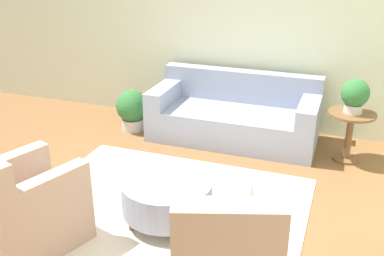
# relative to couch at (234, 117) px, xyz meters

# --- Properties ---
(ground_plane) EXTENTS (16.00, 16.00, 0.00)m
(ground_plane) POSITION_rel_couch_xyz_m (-0.19, -2.11, -0.31)
(ground_plane) COLOR brown
(wall_back) EXTENTS (9.28, 0.12, 2.80)m
(wall_back) POSITION_rel_couch_xyz_m (-0.19, 0.59, 1.09)
(wall_back) COLOR beige
(wall_back) RESTS_ON ground_plane
(rug) EXTENTS (2.75, 2.54, 0.01)m
(rug) POSITION_rel_couch_xyz_m (-0.19, -2.11, -0.31)
(rug) COLOR beige
(rug) RESTS_ON ground_plane
(couch) EXTENTS (2.19, 0.96, 0.86)m
(couch) POSITION_rel_couch_xyz_m (0.00, 0.00, 0.00)
(couch) COLOR #8E99B2
(couch) RESTS_ON ground_plane
(armchair_left) EXTENTS (0.96, 1.06, 1.00)m
(armchair_left) POSITION_rel_couch_xyz_m (-1.09, -2.94, 0.08)
(armchair_left) COLOR tan
(armchair_left) RESTS_ON rug
(ottoman_table) EXTENTS (0.86, 0.86, 0.43)m
(ottoman_table) POSITION_rel_couch_xyz_m (-0.08, -2.13, -0.03)
(ottoman_table) COLOR #8E99B2
(ottoman_table) RESTS_ON rug
(side_table) EXTENTS (0.55, 0.55, 0.62)m
(side_table) POSITION_rel_couch_xyz_m (1.47, -0.18, 0.12)
(side_table) COLOR brown
(side_table) RESTS_ON ground_plane
(potted_plant_on_side_table) EXTENTS (0.33, 0.33, 0.41)m
(potted_plant_on_side_table) POSITION_rel_couch_xyz_m (1.47, -0.18, 0.53)
(potted_plant_on_side_table) COLOR beige
(potted_plant_on_side_table) RESTS_ON side_table
(potted_plant_floor) EXTENTS (0.45, 0.45, 0.58)m
(potted_plant_floor) POSITION_rel_couch_xyz_m (-1.43, -0.20, 0.00)
(potted_plant_floor) COLOR beige
(potted_plant_floor) RESTS_ON ground_plane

